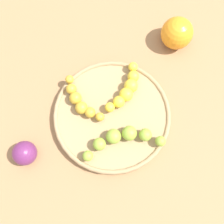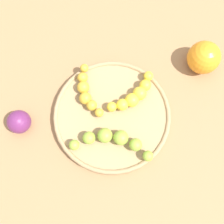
{
  "view_description": "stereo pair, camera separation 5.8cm",
  "coord_description": "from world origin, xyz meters",
  "px_view_note": "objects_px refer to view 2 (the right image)",
  "views": [
    {
      "loc": [
        -0.17,
        -0.03,
        0.59
      ],
      "look_at": [
        0.0,
        0.0,
        0.04
      ],
      "focal_mm": 43.25,
      "sensor_mm": 36.0,
      "label": 1
    },
    {
      "loc": [
        -0.15,
        -0.08,
        0.59
      ],
      "look_at": [
        0.0,
        0.0,
        0.04
      ],
      "focal_mm": 43.25,
      "sensor_mm": 36.0,
      "label": 2
    }
  ],
  "objects_px": {
    "banana_yellow": "(134,95)",
    "banana_green": "(112,140)",
    "fruit_bowl": "(112,115)",
    "plum_purple": "(19,122)",
    "banana_spotted": "(87,91)",
    "orange_fruit": "(204,58)"
  },
  "relations": [
    {
      "from": "orange_fruit",
      "to": "banana_spotted",
      "type": "bearing_deg",
      "value": 136.43
    },
    {
      "from": "banana_yellow",
      "to": "plum_purple",
      "type": "xyz_separation_m",
      "value": [
        -0.18,
        0.19,
        -0.01
      ]
    },
    {
      "from": "banana_yellow",
      "to": "orange_fruit",
      "type": "relative_size",
      "value": 1.66
    },
    {
      "from": "fruit_bowl",
      "to": "banana_green",
      "type": "relative_size",
      "value": 1.57
    },
    {
      "from": "fruit_bowl",
      "to": "plum_purple",
      "type": "distance_m",
      "value": 0.2
    },
    {
      "from": "banana_yellow",
      "to": "banana_spotted",
      "type": "bearing_deg",
      "value": -136.72
    },
    {
      "from": "banana_green",
      "to": "plum_purple",
      "type": "distance_m",
      "value": 0.21
    },
    {
      "from": "banana_green",
      "to": "orange_fruit",
      "type": "xyz_separation_m",
      "value": [
        0.27,
        -0.09,
        0.0
      ]
    },
    {
      "from": "plum_purple",
      "to": "banana_yellow",
      "type": "bearing_deg",
      "value": -47.38
    },
    {
      "from": "banana_yellow",
      "to": "banana_green",
      "type": "bearing_deg",
      "value": -67.05
    },
    {
      "from": "banana_spotted",
      "to": "plum_purple",
      "type": "xyz_separation_m",
      "value": [
        -0.13,
        0.09,
        -0.01
      ]
    },
    {
      "from": "fruit_bowl",
      "to": "banana_green",
      "type": "bearing_deg",
      "value": -149.92
    },
    {
      "from": "banana_spotted",
      "to": "banana_yellow",
      "type": "distance_m",
      "value": 0.11
    },
    {
      "from": "plum_purple",
      "to": "banana_green",
      "type": "bearing_deg",
      "value": -72.39
    },
    {
      "from": "fruit_bowl",
      "to": "banana_spotted",
      "type": "distance_m",
      "value": 0.08
    },
    {
      "from": "banana_green",
      "to": "banana_yellow",
      "type": "bearing_deg",
      "value": -17.06
    },
    {
      "from": "banana_spotted",
      "to": "banana_green",
      "type": "bearing_deg",
      "value": 98.7
    },
    {
      "from": "fruit_bowl",
      "to": "banana_yellow",
      "type": "bearing_deg",
      "value": -21.47
    },
    {
      "from": "banana_green",
      "to": "orange_fruit",
      "type": "height_order",
      "value": "orange_fruit"
    },
    {
      "from": "plum_purple",
      "to": "orange_fruit",
      "type": "bearing_deg",
      "value": -40.6
    },
    {
      "from": "fruit_bowl",
      "to": "plum_purple",
      "type": "relative_size",
      "value": 5.04
    },
    {
      "from": "fruit_bowl",
      "to": "plum_purple",
      "type": "xyz_separation_m",
      "value": [
        -0.12,
        0.17,
        0.01
      ]
    }
  ]
}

